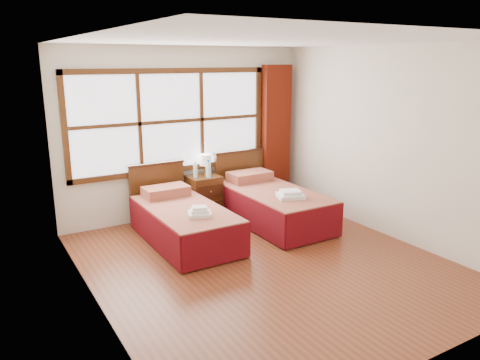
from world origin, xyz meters
TOP-DOWN VIEW (x-y plane):
  - floor at (0.00, 0.00)m, footprint 4.50×4.50m
  - ceiling at (0.00, 0.00)m, footprint 4.50×4.50m
  - wall_back at (0.00, 2.25)m, footprint 4.00×0.00m
  - wall_left at (-2.00, 0.00)m, footprint 0.00×4.50m
  - wall_right at (2.00, 0.00)m, footprint 0.00×4.50m
  - window at (-0.25, 2.21)m, footprint 3.16×0.06m
  - curtain at (1.60, 2.11)m, footprint 0.50×0.16m
  - bed_left at (-0.55, 1.20)m, footprint 0.94×1.96m
  - bed_right at (0.90, 1.20)m, footprint 0.99×2.01m
  - nightstand at (0.16, 1.99)m, footprint 0.48×0.48m
  - towels_left at (-0.52, 0.73)m, footprint 0.36×0.34m
  - towels_right at (0.89, 0.71)m, footprint 0.44×0.41m
  - lamp at (0.21, 2.02)m, footprint 0.17×0.17m
  - bottle_near at (0.02, 1.99)m, footprint 0.06×0.06m
  - bottle_far at (0.19, 1.89)m, footprint 0.07×0.07m

SIDE VIEW (x-z plane):
  - floor at x=0.00m, z-range 0.00..0.00m
  - bed_left at x=-0.55m, z-range -0.18..0.73m
  - bed_right at x=0.90m, z-range -0.19..0.77m
  - nightstand at x=0.16m, z-range 0.00..0.64m
  - towels_left at x=-0.52m, z-range 0.47..0.59m
  - towels_right at x=0.89m, z-range 0.51..0.61m
  - bottle_near at x=0.02m, z-range 0.63..0.88m
  - bottle_far at x=0.19m, z-range 0.63..0.91m
  - lamp at x=0.21m, z-range 0.71..1.05m
  - curtain at x=1.60m, z-range 0.02..2.32m
  - wall_back at x=0.00m, z-range -0.70..3.30m
  - wall_left at x=-2.00m, z-range -0.95..3.55m
  - wall_right at x=2.00m, z-range -0.95..3.55m
  - window at x=-0.25m, z-range 0.72..2.28m
  - ceiling at x=0.00m, z-range 2.60..2.60m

